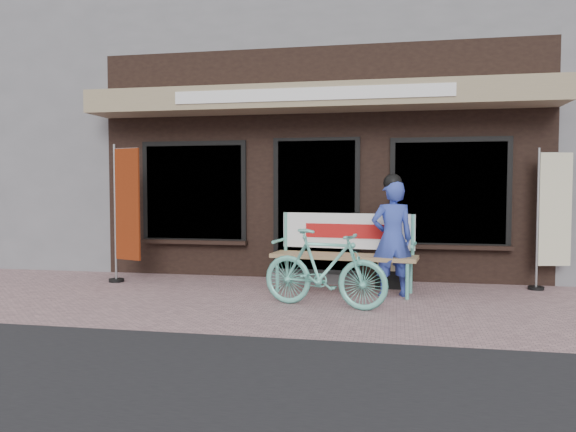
% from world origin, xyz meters
% --- Properties ---
extents(ground, '(70.00, 70.00, 0.00)m').
position_xyz_m(ground, '(0.00, 0.00, 0.00)').
color(ground, '#A57E80').
rests_on(ground, ground).
extents(storefront, '(7.00, 6.77, 6.00)m').
position_xyz_m(storefront, '(0.00, 4.96, 2.99)').
color(storefront, black).
rests_on(storefront, ground).
extents(bench, '(2.02, 0.74, 1.07)m').
position_xyz_m(bench, '(0.54, 1.04, 0.63)').
color(bench, '#61BEAA').
rests_on(bench, ground).
extents(person, '(0.63, 0.50, 1.61)m').
position_xyz_m(person, '(1.18, 0.79, 0.79)').
color(person, '#3247AF').
rests_on(person, ground).
extents(bicycle, '(1.62, 0.78, 0.94)m').
position_xyz_m(bicycle, '(0.39, -0.05, 0.47)').
color(bicycle, '#61BEAA').
rests_on(bicycle, ground).
extents(nobori_red, '(0.61, 0.31, 2.08)m').
position_xyz_m(nobori_red, '(-2.74, 1.06, 1.07)').
color(nobori_red, gray).
rests_on(nobori_red, ground).
extents(nobori_cream, '(0.59, 0.25, 1.98)m').
position_xyz_m(nobori_cream, '(3.35, 1.69, 1.02)').
color(nobori_cream, gray).
rests_on(nobori_cream, ground).
extents(menu_stand, '(0.43, 0.10, 0.85)m').
position_xyz_m(menu_stand, '(1.15, 1.31, 0.44)').
color(menu_stand, black).
rests_on(menu_stand, ground).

